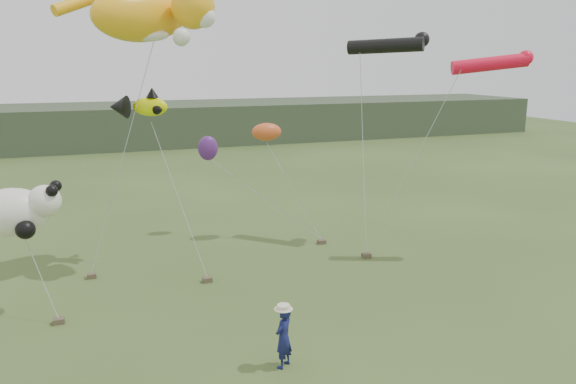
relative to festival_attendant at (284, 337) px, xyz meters
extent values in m
plane|color=#385123|center=(0.60, 2.00, -0.88)|extent=(120.00, 120.00, 0.00)
cube|color=#2D3D28|center=(0.60, 47.00, 1.12)|extent=(90.00, 12.00, 4.00)
imported|color=#14194C|center=(0.00, 0.00, 0.00)|extent=(0.76, 0.73, 1.75)
cube|color=brown|center=(-4.90, 8.73, -0.78)|extent=(0.36, 0.28, 0.18)
cube|color=brown|center=(-0.72, 6.81, -0.78)|extent=(0.36, 0.28, 0.18)
cube|color=brown|center=(6.33, 7.19, -0.78)|extent=(0.36, 0.28, 0.18)
cube|color=brown|center=(-5.97, 4.94, -0.78)|extent=(0.36, 0.28, 0.18)
cube|color=brown|center=(5.27, 9.62, -0.78)|extent=(0.36, 0.28, 0.18)
ellipsoid|color=yellow|center=(-2.39, 9.40, 9.11)|extent=(4.80, 4.27, 2.28)
sphere|color=yellow|center=(-0.57, 8.49, 9.38)|extent=(1.64, 1.64, 1.64)
sphere|color=white|center=(-0.21, 8.22, 9.02)|extent=(0.82, 0.82, 0.82)
ellipsoid|color=white|center=(-2.21, 9.13, 8.38)|extent=(1.60, 0.80, 0.50)
sphere|color=white|center=(-1.12, 7.94, 8.29)|extent=(0.64, 0.64, 0.64)
sphere|color=white|center=(-0.94, 9.22, 8.29)|extent=(0.64, 0.64, 0.64)
cylinder|color=yellow|center=(-4.76, 10.13, 9.47)|extent=(1.70, 1.24, 0.99)
ellipsoid|color=#E2F801|center=(-2.13, 10.31, 5.60)|extent=(1.58, 1.18, 0.79)
cone|color=black|center=(-3.37, 10.62, 5.60)|extent=(1.05, 1.15, 0.93)
cone|color=black|center=(-2.02, 10.31, 6.17)|extent=(0.52, 0.52, 0.41)
cone|color=black|center=(-1.82, 9.79, 5.50)|extent=(0.55, 0.58, 0.41)
cone|color=black|center=(-1.82, 10.82, 5.50)|extent=(0.55, 0.58, 0.41)
cylinder|color=black|center=(8.24, 9.63, 8.08)|extent=(2.93, 2.80, 0.76)
sphere|color=black|center=(9.77, 9.08, 8.36)|extent=(0.68, 0.68, 0.68)
cylinder|color=red|center=(10.96, 5.89, 7.30)|extent=(3.05, 1.65, 0.90)
sphere|color=red|center=(12.32, 5.41, 7.54)|extent=(0.60, 0.60, 0.60)
ellipsoid|color=white|center=(-7.15, 6.27, 2.62)|extent=(2.36, 1.57, 1.57)
sphere|color=white|center=(-6.10, 6.00, 2.97)|extent=(1.05, 1.05, 1.05)
sphere|color=black|center=(-5.84, 5.65, 3.37)|extent=(0.38, 0.38, 0.38)
sphere|color=black|center=(-5.75, 6.40, 3.37)|extent=(0.38, 0.38, 0.38)
sphere|color=black|center=(-6.72, 5.57, 2.19)|extent=(0.61, 0.61, 0.61)
ellipsoid|color=#D35423|center=(3.26, 11.63, 4.20)|extent=(1.42, 0.83, 0.83)
ellipsoid|color=#512070|center=(0.79, 13.20, 3.33)|extent=(0.97, 0.65, 1.18)
camera|label=1|loc=(-4.66, -13.29, 7.35)|focal=35.00mm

